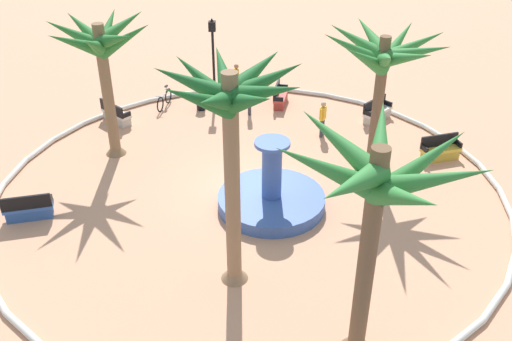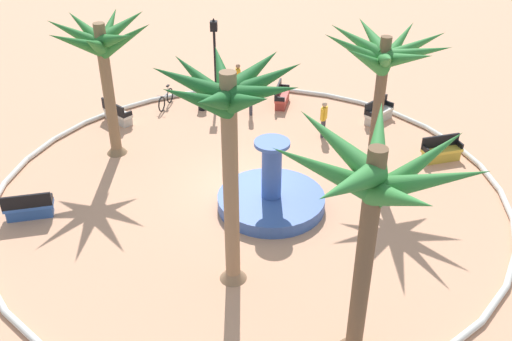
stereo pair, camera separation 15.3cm
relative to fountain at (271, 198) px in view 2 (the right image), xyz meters
The scene contains 18 objects.
ground_plane 1.35m from the fountain, 53.59° to the right, with size 80.00×80.00×0.00m, color tan.
plaza_curb 1.33m from the fountain, 53.59° to the right, with size 18.22×18.22×0.20m, color silver.
fountain is the anchor object (origin of this frame).
palm_tree_near_fountain 7.92m from the fountain, 108.54° to the left, with size 4.45×4.56×6.08m.
palm_tree_by_curb 6.13m from the fountain, 146.39° to the right, with size 4.48×4.54×5.51m.
palm_tree_mid_plaza 6.28m from the fountain, 73.56° to the left, with size 3.88×3.86×6.65m.
palm_tree_far_side 8.24m from the fountain, 30.24° to the right, with size 4.11×4.16×5.57m.
bench_east 8.30m from the fountain, 124.80° to the right, with size 1.47×1.50×1.00m.
bench_west 8.45m from the fountain, 93.07° to the right, with size 0.76×1.66×1.00m.
bench_north 9.37m from the fountain, 43.09° to the right, with size 1.53×1.44×1.00m.
bench_southeast 7.47m from the fountain, 153.03° to the right, with size 1.68×0.95×1.00m.
bench_southwest 8.15m from the fountain, ahead, with size 1.67×0.88×1.00m.
lamppost 9.58m from the fountain, 73.41° to the right, with size 0.32×0.32×3.95m.
trash_bin 8.46m from the fountain, 67.56° to the right, with size 0.46×0.46×0.73m.
bicycle_red_frame 9.46m from the fountain, 58.39° to the right, with size 0.54×1.69×0.94m.
person_cyclist_helmet 7.46m from the fountain, 82.56° to the right, with size 0.24×0.53×1.71m.
person_cyclist_photo 9.51m from the fountain, 80.07° to the right, with size 0.26×0.52×1.66m.
person_pedestrian_stroll 5.72m from the fountain, 112.33° to the right, with size 0.31×0.50×1.59m.
Camera 2 is at (-0.70, 17.33, 11.34)m, focal length 40.01 mm.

